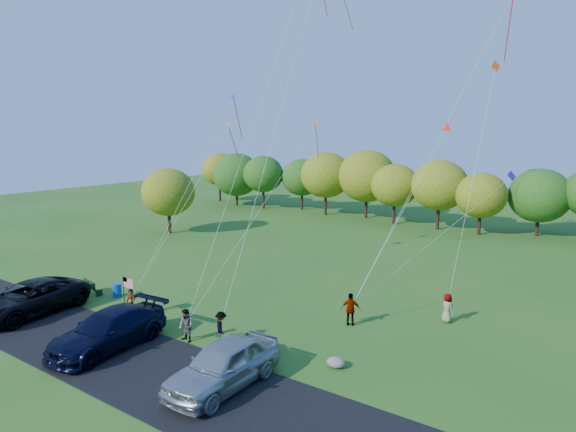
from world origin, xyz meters
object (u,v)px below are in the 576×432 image
(flyer_a, at_px, (131,303))
(trash_barrel, at_px, (117,290))
(minivan_silver, at_px, (223,365))
(flyer_b, at_px, (186,326))
(minivan_dark, at_px, (29,298))
(flyer_e, at_px, (447,308))
(park_bench, at_px, (91,287))
(flyer_d, at_px, (351,309))
(flyer_c, at_px, (221,327))
(minivan_navy, at_px, (108,330))

(flyer_a, height_order, trash_barrel, flyer_a)
(minivan_silver, bearing_deg, flyer_b, 152.13)
(trash_barrel, bearing_deg, minivan_dark, -104.07)
(flyer_e, xyz_separation_m, park_bench, (-21.15, -9.00, -0.31))
(flyer_d, xyz_separation_m, flyer_e, (4.28, 3.66, -0.09))
(minivan_silver, height_order, flyer_a, minivan_silver)
(flyer_c, distance_m, park_bench, 12.50)
(minivan_dark, relative_size, minivan_silver, 1.18)
(minivan_dark, distance_m, trash_barrel, 5.38)
(flyer_d, height_order, park_bench, flyer_d)
(minivan_navy, xyz_separation_m, flyer_a, (-2.88, 3.60, -0.17))
(flyer_b, height_order, flyer_c, flyer_b)
(flyer_a, bearing_deg, minivan_silver, -36.04)
(minivan_dark, xyz_separation_m, minivan_navy, (7.99, -0.21, -0.02))
(flyer_a, distance_m, flyer_e, 18.49)
(flyer_c, relative_size, trash_barrel, 1.90)
(flyer_c, relative_size, park_bench, 0.90)
(minivan_dark, distance_m, minivan_silver, 15.42)
(flyer_c, xyz_separation_m, flyer_e, (8.67, 9.63, 0.03))
(flyer_e, bearing_deg, flyer_d, 73.85)
(minivan_silver, relative_size, park_bench, 3.24)
(flyer_c, bearing_deg, flyer_e, -91.94)
(flyer_b, distance_m, flyer_c, 1.83)
(minivan_dark, xyz_separation_m, minivan_silver, (15.41, 0.25, 0.04))
(minivan_navy, relative_size, flyer_e, 3.82)
(minivan_navy, relative_size, minivan_silver, 1.10)
(flyer_b, relative_size, park_bench, 0.97)
(flyer_d, height_order, trash_barrel, flyer_d)
(flyer_a, distance_m, flyer_b, 5.44)
(park_bench, bearing_deg, flyer_d, 28.98)
(minivan_dark, height_order, trash_barrel, minivan_dark)
(flyer_b, bearing_deg, minivan_silver, -17.68)
(minivan_dark, relative_size, flyer_c, 4.26)
(flyer_c, distance_m, flyer_e, 12.96)
(flyer_d, distance_m, park_bench, 17.70)
(minivan_navy, xyz_separation_m, park_bench, (-8.47, 4.60, -0.46))
(flyer_e, distance_m, trash_barrel, 21.04)
(flyer_d, relative_size, park_bench, 1.03)
(minivan_navy, distance_m, flyer_b, 3.86)
(flyer_b, relative_size, flyer_c, 1.08)
(minivan_dark, height_order, flyer_d, minivan_dark)
(minivan_navy, bearing_deg, flyer_a, 123.58)
(flyer_d, height_order, flyer_e, flyer_d)
(minivan_dark, xyz_separation_m, park_bench, (-0.48, 4.39, -0.48))
(flyer_a, xyz_separation_m, trash_barrel, (-3.81, 1.79, -0.40))
(minivan_silver, xyz_separation_m, flyer_b, (-4.91, 2.46, -0.18))
(flyer_d, bearing_deg, flyer_a, 3.95)
(flyer_e, bearing_deg, minivan_silver, 101.49)
(trash_barrel, bearing_deg, park_bench, -155.86)
(flyer_c, bearing_deg, minivan_navy, 84.75)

